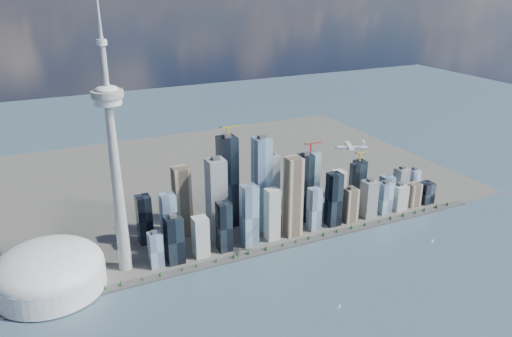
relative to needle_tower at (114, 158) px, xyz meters
name	(u,v)px	position (x,y,z in m)	size (l,w,h in m)	color
ground	(340,317)	(300.00, -310.00, -235.84)	(4000.00, 4000.00, 0.00)	#334A59
seawall	(273,249)	(300.00, -60.00, -233.84)	(1100.00, 22.00, 4.00)	#383838
land	(202,178)	(300.00, 390.00, -234.34)	(1400.00, 900.00, 3.00)	#4C4C47
shoreline_trees	(273,246)	(300.00, -60.00, -227.06)	(960.53, 7.20, 8.80)	#3F2D1E
skyscraper_cluster	(279,198)	(359.62, 26.82, -161.50)	(736.00, 142.00, 240.78)	black
needle_tower	(114,158)	(0.00, 0.00, 0.00)	(56.00, 56.00, 550.50)	gray
dome_stadium	(49,271)	(-140.00, -10.00, -196.40)	(200.00, 200.00, 86.00)	silver
airplane	(351,147)	(413.27, -156.62, 8.92)	(60.95, 54.71, 15.63)	silver
sailboat_west	(340,306)	(314.18, -288.31, -232.48)	(7.51, 3.89, 10.48)	white
sailboat_east	(433,240)	(634.72, -180.47, -232.87)	(6.64, 1.93, 9.24)	white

